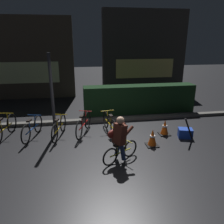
{
  "coord_description": "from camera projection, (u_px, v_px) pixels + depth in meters",
  "views": [
    {
      "loc": [
        -0.83,
        -5.86,
        3.07
      ],
      "look_at": [
        0.2,
        0.6,
        0.9
      ],
      "focal_mm": 35.38,
      "sensor_mm": 36.0,
      "label": 1
    }
  ],
  "objects": [
    {
      "name": "parked_bike_center_left",
      "position": [
        59.0,
        128.0,
        7.2
      ],
      "size": [
        0.48,
        1.49,
        0.7
      ],
      "rotation": [
        0.0,
        0.0,
        1.34
      ],
      "color": "black",
      "rests_on": "ground"
    },
    {
      "name": "ground_plane",
      "position": [
        109.0,
        147.0,
        6.58
      ],
      "size": [
        40.0,
        40.0,
        0.0
      ],
      "primitive_type": "plane",
      "color": "black"
    },
    {
      "name": "storefront_left",
      "position": [
        21.0,
        59.0,
        11.47
      ],
      "size": [
        5.39,
        0.54,
        4.2
      ],
      "color": "#42382D",
      "rests_on": "ground"
    },
    {
      "name": "sidewalk_curb",
      "position": [
        101.0,
        120.0,
        8.63
      ],
      "size": [
        12.0,
        0.24,
        0.12
      ],
      "primitive_type": "cube",
      "color": "#56544F",
      "rests_on": "ground"
    },
    {
      "name": "traffic_cone_near",
      "position": [
        152.0,
        138.0,
        6.61
      ],
      "size": [
        0.36,
        0.36,
        0.54
      ],
      "color": "black",
      "rests_on": "ground"
    },
    {
      "name": "parked_bike_left_mid",
      "position": [
        32.0,
        128.0,
        7.13
      ],
      "size": [
        0.5,
        1.49,
        0.7
      ],
      "rotation": [
        0.0,
        0.0,
        1.32
      ],
      "color": "black",
      "rests_on": "ground"
    },
    {
      "name": "parked_bike_leftmost",
      "position": [
        5.0,
        128.0,
        7.07
      ],
      "size": [
        0.46,
        1.67,
        0.78
      ],
      "rotation": [
        0.0,
        0.0,
        1.4
      ],
      "color": "black",
      "rests_on": "ground"
    },
    {
      "name": "parked_bike_center_right",
      "position": [
        84.0,
        124.0,
        7.44
      ],
      "size": [
        0.6,
        1.51,
        0.73
      ],
      "rotation": [
        0.0,
        0.0,
        1.23
      ],
      "color": "black",
      "rests_on": "ground"
    },
    {
      "name": "cyclist",
      "position": [
        119.0,
        139.0,
        5.66
      ],
      "size": [
        1.04,
        0.65,
        1.25
      ],
      "rotation": [
        0.0,
        0.0,
        0.54
      ],
      "color": "black",
      "rests_on": "ground"
    },
    {
      "name": "street_post",
      "position": [
        52.0,
        96.0,
        7.04
      ],
      "size": [
        0.1,
        0.1,
        2.69
      ],
      "primitive_type": "cylinder",
      "color": "#2D2D33",
      "rests_on": "ground"
    },
    {
      "name": "traffic_cone_far",
      "position": [
        165.0,
        127.0,
        7.39
      ],
      "size": [
        0.36,
        0.36,
        0.53
      ],
      "color": "black",
      "rests_on": "ground"
    },
    {
      "name": "storefront_right",
      "position": [
        144.0,
        52.0,
        13.07
      ],
      "size": [
        4.99,
        0.54,
        4.69
      ],
      "color": "#383330",
      "rests_on": "ground"
    },
    {
      "name": "blue_crate",
      "position": [
        185.0,
        133.0,
        7.2
      ],
      "size": [
        0.51,
        0.43,
        0.3
      ],
      "primitive_type": "cube",
      "rotation": [
        0.0,
        0.0,
        -0.29
      ],
      "color": "#193DB7",
      "rests_on": "ground"
    },
    {
      "name": "parked_bike_right_mid",
      "position": [
        109.0,
        123.0,
        7.53
      ],
      "size": [
        0.46,
        1.55,
        0.72
      ],
      "rotation": [
        0.0,
        0.0,
        1.71
      ],
      "color": "black",
      "rests_on": "ground"
    },
    {
      "name": "closed_umbrella",
      "position": [
        189.0,
        129.0,
        6.89
      ],
      "size": [
        0.42,
        0.16,
        0.78
      ],
      "primitive_type": "cylinder",
      "rotation": [
        0.0,
        0.46,
        3.41
      ],
      "color": "black",
      "rests_on": "ground"
    },
    {
      "name": "hedge_row",
      "position": [
        139.0,
        99.0,
        9.57
      ],
      "size": [
        4.8,
        0.7,
        1.19
      ],
      "primitive_type": "cube",
      "color": "black",
      "rests_on": "ground"
    }
  ]
}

